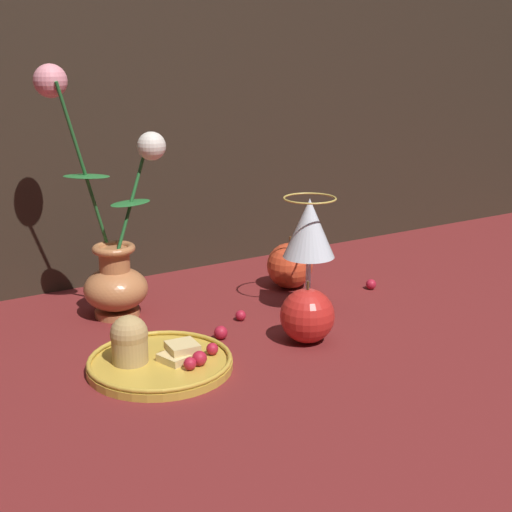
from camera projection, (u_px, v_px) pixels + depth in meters
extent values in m
plane|color=maroon|center=(267.00, 328.00, 1.05)|extent=(2.40, 2.40, 0.00)
cylinder|color=#B77042|center=(117.00, 312.00, 1.10)|extent=(0.07, 0.07, 0.01)
ellipsoid|color=#B77042|center=(116.00, 289.00, 1.09)|extent=(0.10, 0.10, 0.07)
cylinder|color=#B77042|center=(114.00, 262.00, 1.07)|extent=(0.05, 0.05, 0.04)
torus|color=#B77042|center=(114.00, 249.00, 1.07)|extent=(0.06, 0.06, 0.01)
cylinder|color=#23662D|center=(83.00, 168.00, 1.03)|extent=(0.07, 0.03, 0.25)
ellipsoid|color=#23662D|center=(86.00, 176.00, 1.03)|extent=(0.08, 0.08, 0.00)
sphere|color=pink|center=(50.00, 81.00, 0.99)|extent=(0.05, 0.05, 0.05)
cylinder|color=#23662D|center=(132.00, 198.00, 1.06)|extent=(0.07, 0.02, 0.15)
ellipsoid|color=#23662D|center=(130.00, 203.00, 1.06)|extent=(0.08, 0.06, 0.00)
sphere|color=silver|center=(152.00, 146.00, 1.04)|extent=(0.04, 0.04, 0.04)
cylinder|color=gold|center=(160.00, 365.00, 0.91)|extent=(0.19, 0.19, 0.01)
torus|color=gold|center=(160.00, 359.00, 0.91)|extent=(0.19, 0.19, 0.01)
cylinder|color=tan|center=(130.00, 348.00, 0.91)|extent=(0.05, 0.05, 0.04)
sphere|color=tan|center=(129.00, 334.00, 0.90)|extent=(0.05, 0.05, 0.05)
cube|color=#DBBC7A|center=(176.00, 357.00, 0.91)|extent=(0.05, 0.05, 0.01)
cube|color=#DBBC7A|center=(182.00, 347.00, 0.92)|extent=(0.04, 0.04, 0.01)
sphere|color=#AD192D|center=(190.00, 364.00, 0.89)|extent=(0.02, 0.02, 0.02)
sphere|color=#AD192D|center=(199.00, 358.00, 0.90)|extent=(0.02, 0.02, 0.02)
sphere|color=#AD192D|center=(212.00, 349.00, 0.93)|extent=(0.02, 0.02, 0.02)
cylinder|color=silver|center=(308.00, 309.00, 1.12)|extent=(0.07, 0.07, 0.00)
cylinder|color=silver|center=(308.00, 282.00, 1.11)|extent=(0.01, 0.01, 0.08)
cone|color=silver|center=(309.00, 228.00, 1.09)|extent=(0.08, 0.08, 0.09)
cone|color=maroon|center=(309.00, 236.00, 1.09)|extent=(0.07, 0.07, 0.06)
torus|color=gold|center=(310.00, 198.00, 1.07)|extent=(0.08, 0.08, 0.00)
sphere|color=red|center=(307.00, 316.00, 0.99)|extent=(0.08, 0.08, 0.08)
cylinder|color=#4C3319|center=(308.00, 285.00, 0.98)|extent=(0.00, 0.00, 0.01)
sphere|color=#D14223|center=(290.00, 266.00, 1.22)|extent=(0.08, 0.08, 0.08)
cylinder|color=#4C3319|center=(290.00, 240.00, 1.21)|extent=(0.00, 0.00, 0.01)
sphere|color=#AD192D|center=(371.00, 284.00, 1.22)|extent=(0.02, 0.02, 0.02)
sphere|color=#AD192D|center=(222.00, 334.00, 1.00)|extent=(0.02, 0.02, 0.02)
sphere|color=#AD192D|center=(241.00, 315.00, 1.08)|extent=(0.02, 0.02, 0.02)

